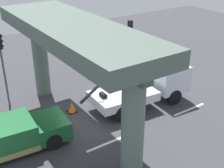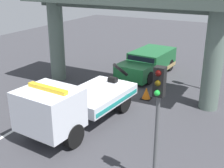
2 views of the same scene
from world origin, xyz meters
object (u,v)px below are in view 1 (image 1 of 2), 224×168
towed_van_green (10,137)px  tow_truck_white (149,85)px  traffic_cone_orange (72,107)px  traffic_light_near (1,55)px  traffic_light_far (130,35)px

towed_van_green → tow_truck_white: bearing=-0.4°
towed_van_green → traffic_cone_orange: 4.47m
traffic_cone_orange → traffic_light_near: bearing=134.0°
traffic_light_far → traffic_light_near: bearing=180.0°
traffic_light_far → traffic_cone_orange: 7.74m
tow_truck_white → traffic_light_near: bearing=148.7°
traffic_light_far → traffic_cone_orange: size_ratio=6.22×
towed_van_green → traffic_cone_orange: (4.16, 1.57, -0.47)m
towed_van_green → traffic_cone_orange: size_ratio=8.11×
towed_van_green → traffic_light_far: traffic_light_far is taller
traffic_light_near → towed_van_green: bearing=-105.9°
traffic_light_near → traffic_cone_orange: (2.87, -2.97, -3.06)m
towed_van_green → traffic_cone_orange: bearing=20.6°
traffic_light_far → tow_truck_white: bearing=-112.8°
tow_truck_white → traffic_light_near: size_ratio=1.58×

